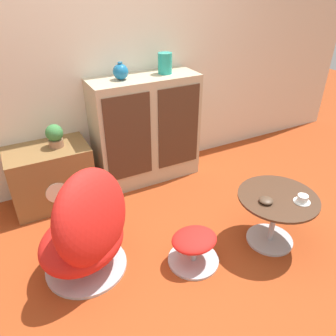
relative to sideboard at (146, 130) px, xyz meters
name	(u,v)px	position (x,y,z in m)	size (l,w,h in m)	color
ground_plane	(180,268)	(-0.33, -1.31, -0.54)	(12.00, 12.00, 0.00)	#9E3D19
wall_back	(99,50)	(-0.33, 0.24, 0.76)	(6.40, 0.06, 2.60)	beige
sideboard	(146,130)	(0.00, 0.00, 0.00)	(1.05, 0.42, 1.08)	tan
tv_console	(51,176)	(-0.98, -0.02, -0.25)	(0.72, 0.46, 0.57)	brown
egg_chair	(87,230)	(-0.91, -1.02, -0.16)	(0.89, 0.87, 0.87)	#B7B7BC
ottoman	(194,245)	(-0.21, -1.29, -0.37)	(0.39, 0.39, 0.26)	#B7B7BC
coffee_table	(275,211)	(0.47, -1.39, -0.24)	(0.61, 0.61, 0.45)	#B7B7BC
vase_leftmost	(121,72)	(-0.22, 0.00, 0.61)	(0.14, 0.14, 0.15)	#196699
vase_inner_left	(165,63)	(0.22, 0.00, 0.63)	(0.13, 0.13, 0.19)	teal
potted_plant	(55,135)	(-0.88, -0.02, 0.14)	(0.15, 0.15, 0.21)	#996B4C
teacup	(302,199)	(0.57, -1.53, -0.07)	(0.12, 0.12, 0.06)	white
bowl	(266,200)	(0.33, -1.41, -0.08)	(0.10, 0.10, 0.04)	#4C3828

